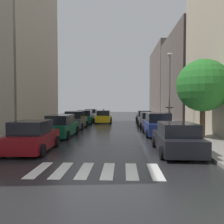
# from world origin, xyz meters

# --- Properties ---
(ground_plane) EXTENTS (28.00, 72.00, 0.04)m
(ground_plane) POSITION_xyz_m (0.00, 24.00, -0.02)
(ground_plane) COLOR #232326
(sidewalk_left) EXTENTS (3.00, 72.00, 0.15)m
(sidewalk_left) POSITION_xyz_m (-6.50, 24.00, 0.07)
(sidewalk_left) COLOR gray
(sidewalk_left) RESTS_ON ground
(sidewalk_right) EXTENTS (3.00, 72.00, 0.15)m
(sidewalk_right) POSITION_xyz_m (6.50, 24.00, 0.07)
(sidewalk_right) COLOR gray
(sidewalk_right) RESTS_ON ground
(crosswalk_stripes) EXTENTS (4.95, 2.20, 0.01)m
(crosswalk_stripes) POSITION_xyz_m (0.00, 1.77, 0.01)
(crosswalk_stripes) COLOR silver
(crosswalk_stripes) RESTS_ON ground
(building_left_mid) EXTENTS (6.00, 12.50, 22.79)m
(building_left_mid) POSITION_xyz_m (-11.00, 18.48, 11.39)
(building_left_mid) COLOR #B2A38C
(building_left_mid) RESTS_ON ground
(building_right_mid) EXTENTS (6.00, 15.91, 12.92)m
(building_right_mid) POSITION_xyz_m (11.00, 28.26, 6.46)
(building_right_mid) COLOR #564C47
(building_right_mid) RESTS_ON ground
(building_right_far) EXTENTS (6.00, 17.43, 14.67)m
(building_right_far) POSITION_xyz_m (11.00, 45.30, 7.34)
(building_right_far) COLOR #564C47
(building_right_far) RESTS_ON ground
(parked_car_left_nearest) EXTENTS (2.18, 4.08, 1.66)m
(parked_car_left_nearest) POSITION_xyz_m (-3.83, 5.10, 0.78)
(parked_car_left_nearest) COLOR maroon
(parked_car_left_nearest) RESTS_ON ground
(parked_car_left_second) EXTENTS (2.06, 4.72, 1.69)m
(parked_car_left_second) POSITION_xyz_m (-3.75, 10.55, 0.79)
(parked_car_left_second) COLOR #0C4C2D
(parked_car_left_second) RESTS_ON ground
(parked_car_left_third) EXTENTS (2.06, 4.26, 1.77)m
(parked_car_left_third) POSITION_xyz_m (-3.86, 16.52, 0.82)
(parked_car_left_third) COLOR #474C51
(parked_car_left_third) RESTS_ON ground
(parked_car_left_fourth) EXTENTS (2.25, 4.75, 1.69)m
(parked_car_left_fourth) POSITION_xyz_m (-3.85, 22.21, 0.79)
(parked_car_left_fourth) COLOR #0C4C2D
(parked_car_left_fourth) RESTS_ON ground
(parked_car_left_fifth) EXTENTS (2.21, 4.82, 1.64)m
(parked_car_left_fifth) POSITION_xyz_m (-3.93, 28.69, 0.77)
(parked_car_left_fifth) COLOR #B2B7BF
(parked_car_left_fifth) RESTS_ON ground
(parked_car_right_nearest) EXTENTS (2.20, 4.59, 1.59)m
(parked_car_right_nearest) POSITION_xyz_m (3.82, 5.08, 0.75)
(parked_car_right_nearest) COLOR black
(parked_car_right_nearest) RESTS_ON ground
(parked_car_right_second) EXTENTS (2.17, 4.32, 1.82)m
(parked_car_right_second) POSITION_xyz_m (3.78, 11.49, 0.84)
(parked_car_right_second) COLOR navy
(parked_car_right_second) RESTS_ON ground
(parked_car_right_third) EXTENTS (2.23, 4.53, 1.62)m
(parked_car_right_third) POSITION_xyz_m (3.78, 17.60, 0.76)
(parked_car_right_third) COLOR #B2B7BF
(parked_car_right_third) RESTS_ON ground
(parked_car_right_fourth) EXTENTS (2.09, 4.12, 1.55)m
(parked_car_right_fourth) POSITION_xyz_m (3.90, 24.40, 0.73)
(parked_car_right_fourth) COLOR black
(parked_car_right_fourth) RESTS_ON ground
(taxi_midroad) EXTENTS (2.14, 4.67, 1.81)m
(taxi_midroad) POSITION_xyz_m (-1.51, 23.24, 0.76)
(taxi_midroad) COLOR yellow
(taxi_midroad) RESTS_ON ground
(pedestrian_foreground) EXTENTS (1.08, 1.08, 2.04)m
(pedestrian_foreground) POSITION_xyz_m (5.81, 16.91, 1.66)
(pedestrian_foreground) COLOR brown
(pedestrian_foreground) RESTS_ON sidewalk_right
(street_tree_right) EXTENTS (3.65, 3.65, 5.51)m
(street_tree_right) POSITION_xyz_m (6.61, 9.46, 3.82)
(street_tree_right) COLOR #513823
(street_tree_right) RESTS_ON sidewalk_right
(lamp_post_right) EXTENTS (0.60, 0.28, 7.28)m
(lamp_post_right) POSITION_xyz_m (5.55, 15.71, 4.32)
(lamp_post_right) COLOR #595B60
(lamp_post_right) RESTS_ON sidewalk_right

